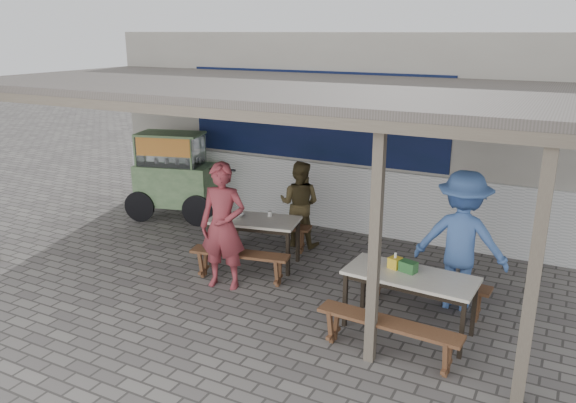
% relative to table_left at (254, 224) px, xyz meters
% --- Properties ---
extents(ground, '(60.00, 60.00, 0.00)m').
position_rel_table_left_xyz_m(ground, '(0.16, -0.82, -0.67)').
color(ground, '#67625D').
rests_on(ground, ground).
extents(back_wall, '(9.00, 1.28, 3.50)m').
position_rel_table_left_xyz_m(back_wall, '(0.16, 2.75, 1.05)').
color(back_wall, '#AFAA9D').
rests_on(back_wall, ground).
extents(warung_roof, '(9.00, 4.21, 2.81)m').
position_rel_table_left_xyz_m(warung_roof, '(0.18, 0.07, 2.04)').
color(warung_roof, '#564E49').
rests_on(warung_roof, ground).
extents(table_left, '(1.47, 0.94, 0.75)m').
position_rel_table_left_xyz_m(table_left, '(0.00, 0.00, 0.00)').
color(table_left, silver).
rests_on(table_left, ground).
extents(bench_left_street, '(1.49, 0.57, 0.45)m').
position_rel_table_left_xyz_m(bench_left_street, '(0.13, -0.64, -0.33)').
color(bench_left_street, brown).
rests_on(bench_left_street, ground).
extents(bench_left_wall, '(1.49, 0.57, 0.45)m').
position_rel_table_left_xyz_m(bench_left_wall, '(-0.13, 0.64, -0.33)').
color(bench_left_wall, brown).
rests_on(bench_left_wall, ground).
extents(table_right, '(1.58, 0.77, 0.75)m').
position_rel_table_left_xyz_m(table_right, '(2.70, -0.91, 0.00)').
color(table_right, silver).
rests_on(table_right, ground).
extents(bench_right_street, '(1.65, 0.37, 0.45)m').
position_rel_table_left_xyz_m(bench_right_street, '(2.66, -1.59, -0.33)').
color(bench_right_street, brown).
rests_on(bench_right_street, ground).
extents(bench_right_wall, '(1.65, 0.37, 0.45)m').
position_rel_table_left_xyz_m(bench_right_wall, '(2.74, -0.23, -0.33)').
color(bench_right_wall, brown).
rests_on(bench_right_wall, ground).
extents(vendor_cart, '(1.98, 1.19, 1.68)m').
position_rel_table_left_xyz_m(vendor_cart, '(-2.56, 1.28, 0.24)').
color(vendor_cart, '#83A66F').
rests_on(vendor_cart, ground).
extents(patron_street_side, '(0.74, 0.56, 1.82)m').
position_rel_table_left_xyz_m(patron_street_side, '(0.02, -0.87, 0.24)').
color(patron_street_side, maroon).
rests_on(patron_street_side, ground).
extents(patron_wall_side, '(0.77, 0.63, 1.47)m').
position_rel_table_left_xyz_m(patron_wall_side, '(0.25, 1.08, 0.06)').
color(patron_wall_side, '#4C4023').
rests_on(patron_wall_side, ground).
extents(patron_right_table, '(1.23, 0.74, 1.85)m').
position_rel_table_left_xyz_m(patron_right_table, '(3.10, 0.03, 0.26)').
color(patron_right_table, '#4970BB').
rests_on(patron_right_table, ground).
extents(tissue_box, '(0.17, 0.17, 0.14)m').
position_rel_table_left_xyz_m(tissue_box, '(2.48, -0.81, 0.15)').
color(tissue_box, yellow).
rests_on(tissue_box, table_right).
extents(donation_box, '(0.23, 0.18, 0.13)m').
position_rel_table_left_xyz_m(donation_box, '(2.65, -0.85, 0.15)').
color(donation_box, '#2E6831').
rests_on(donation_box, table_right).
extents(condiment_jar, '(0.07, 0.07, 0.08)m').
position_rel_table_left_xyz_m(condiment_jar, '(0.16, 0.22, 0.12)').
color(condiment_jar, silver).
rests_on(condiment_jar, table_left).
extents(condiment_bowl, '(0.24, 0.24, 0.05)m').
position_rel_table_left_xyz_m(condiment_bowl, '(-0.28, -0.06, 0.11)').
color(condiment_bowl, silver).
rests_on(condiment_bowl, table_left).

